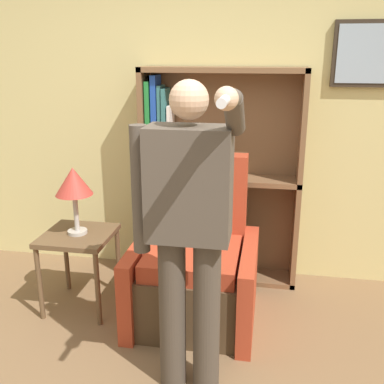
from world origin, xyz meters
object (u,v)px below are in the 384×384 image
at_px(armchair, 196,269).
at_px(side_table, 79,245).
at_px(table_lamp, 74,184).
at_px(person_standing, 188,226).
at_px(bookcase, 202,182).

xyz_separation_m(armchair, side_table, (-0.86, -0.05, 0.14)).
distance_m(armchair, table_lamp, 1.06).
height_order(person_standing, table_lamp, person_standing).
height_order(side_table, table_lamp, table_lamp).
bearing_deg(armchair, table_lamp, -176.70).
bearing_deg(side_table, armchair, 3.30).
bearing_deg(side_table, person_standing, -36.53).
distance_m(person_standing, table_lamp, 1.18).
xyz_separation_m(armchair, person_standing, (0.09, -0.75, 0.63)).
xyz_separation_m(bookcase, side_table, (-0.81, -0.67, -0.33)).
xyz_separation_m(person_standing, side_table, (-0.95, 0.70, -0.49)).
bearing_deg(person_standing, bookcase, 95.78).
bearing_deg(bookcase, person_standing, -84.22).
relative_size(armchair, table_lamp, 2.32).
bearing_deg(person_standing, table_lamp, 143.47).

